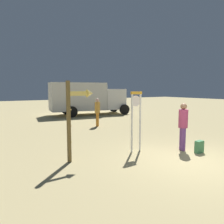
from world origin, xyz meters
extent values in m
plane|color=tan|center=(0.00, 0.00, 0.00)|extent=(80.00, 80.00, 0.00)
cylinder|color=white|center=(-1.06, 1.83, 1.05)|extent=(0.07, 0.07, 2.10)
cylinder|color=white|center=(-0.66, 1.85, 1.05)|extent=(0.07, 0.07, 2.10)
cube|color=#F4A829|center=(-0.86, 1.84, 2.15)|extent=(0.47, 0.10, 0.10)
cylinder|color=white|center=(-0.86, 1.87, 1.86)|extent=(0.39, 0.06, 0.39)
cube|color=black|center=(-0.86, 1.89, 1.86)|extent=(0.09, 0.02, 0.06)
cube|color=black|center=(-0.86, 1.89, 1.86)|extent=(0.15, 0.02, 0.06)
cube|color=brown|center=(-3.33, 2.05, 1.27)|extent=(0.10, 0.10, 2.55)
cube|color=#FCDC6B|center=(-2.98, 2.06, 2.15)|extent=(0.61, 0.09, 0.14)
cone|color=#FCDC6B|center=(-2.58, 2.08, 2.15)|extent=(0.23, 0.26, 0.25)
sphere|color=#FFE880|center=(-3.25, 2.05, 0.64)|extent=(0.04, 0.04, 0.04)
sphere|color=#FFE286|center=(-3.25, 2.05, 1.15)|extent=(0.04, 0.04, 0.04)
sphere|color=#FFDA7F|center=(-3.25, 2.05, 1.66)|extent=(0.04, 0.04, 0.04)
sphere|color=#EDDD82|center=(-3.25, 2.05, 2.16)|extent=(0.04, 0.04, 0.04)
cylinder|color=#75428F|center=(0.79, 1.14, 0.43)|extent=(0.16, 0.16, 0.86)
cylinder|color=#75428F|center=(0.71, 0.99, 0.43)|extent=(0.16, 0.16, 0.86)
cylinder|color=#B93E6B|center=(0.75, 1.06, 1.20)|extent=(0.34, 0.34, 0.68)
sphere|color=#A27151|center=(0.75, 1.06, 1.65)|extent=(0.24, 0.24, 0.24)
cube|color=#488D59|center=(0.98, 0.50, 0.22)|extent=(0.32, 0.18, 0.44)
cube|color=#597B5E|center=(0.98, 0.61, 0.16)|extent=(0.22, 0.04, 0.20)
cylinder|color=orange|center=(0.35, 7.19, 0.42)|extent=(0.16, 0.16, 0.83)
cylinder|color=orange|center=(0.45, 7.32, 0.42)|extent=(0.16, 0.16, 0.83)
cylinder|color=#C68B37|center=(0.40, 7.26, 1.16)|extent=(0.33, 0.33, 0.66)
sphere|color=beige|center=(0.40, 7.26, 1.61)|extent=(0.23, 0.23, 0.23)
cube|color=silver|center=(1.50, 13.01, 1.64)|extent=(4.92, 2.97, 2.37)
cube|color=silver|center=(4.76, 12.56, 1.37)|extent=(2.13, 2.47, 1.83)
cube|color=black|center=(5.68, 12.43, 1.73)|extent=(0.29, 1.87, 0.81)
cylinder|color=black|center=(5.27, 11.28, 0.45)|extent=(0.93, 0.37, 0.90)
cylinder|color=black|center=(5.60, 13.65, 0.45)|extent=(0.93, 0.37, 0.90)
cylinder|color=black|center=(0.54, 11.94, 0.45)|extent=(0.93, 0.37, 0.90)
cylinder|color=black|center=(0.87, 14.31, 0.45)|extent=(0.93, 0.37, 0.90)
camera|label=1|loc=(-5.56, -4.12, 2.30)|focal=33.69mm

